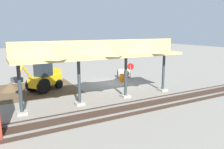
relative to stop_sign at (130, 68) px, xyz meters
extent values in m
plane|color=gray|center=(2.49, 0.10, -1.44)|extent=(120.00, 120.00, 0.00)
cube|color=brown|center=(10.80, -1.23, -1.43)|extent=(8.95, 7.00, 0.01)
cube|color=#9E998E|center=(-0.34, 5.05, -1.34)|extent=(0.70, 0.70, 0.20)
cylinder|color=#2D383D|center=(-0.34, 5.05, 0.36)|extent=(0.24, 0.24, 3.60)
cube|color=#9E998E|center=(3.80, 5.05, -1.34)|extent=(0.70, 0.70, 0.20)
cylinder|color=#2D383D|center=(3.80, 5.05, 0.36)|extent=(0.24, 0.24, 3.60)
cube|color=#9E998E|center=(7.95, 5.05, -1.34)|extent=(0.70, 0.70, 0.20)
cylinder|color=#2D383D|center=(7.95, 5.05, 0.36)|extent=(0.24, 0.24, 3.60)
cube|color=#9E998E|center=(12.09, 5.05, -1.34)|extent=(0.70, 0.70, 0.20)
cylinder|color=#2D383D|center=(12.09, 5.05, 0.36)|extent=(0.24, 0.24, 3.60)
cube|color=tan|center=(5.87, 5.05, 2.26)|extent=(13.64, 3.20, 0.20)
cube|color=tan|center=(5.87, 5.05, 2.91)|extent=(13.64, 0.20, 1.10)
pyramid|color=tan|center=(1.73, 5.05, 2.91)|extent=(3.73, 3.20, 1.10)
pyramid|color=tan|center=(5.87, 5.05, 2.91)|extent=(3.73, 3.20, 1.10)
pyramid|color=tan|center=(10.02, 5.05, 2.91)|extent=(3.73, 3.20, 1.10)
cube|color=slate|center=(2.49, 6.85, -1.36)|extent=(60.00, 0.08, 0.15)
cube|color=slate|center=(2.49, 8.29, -1.36)|extent=(60.00, 0.08, 0.15)
cube|color=#38281E|center=(2.49, 7.57, -1.42)|extent=(60.00, 2.58, 0.03)
cylinder|color=gray|center=(0.00, 0.00, -0.52)|extent=(0.06, 0.06, 1.83)
cylinder|color=red|center=(0.00, 0.00, 0.20)|extent=(0.61, 0.51, 0.76)
cube|color=#EAB214|center=(9.32, -0.49, -0.47)|extent=(3.38, 2.86, 0.90)
cube|color=#1E262D|center=(9.49, -0.38, 0.68)|extent=(1.73, 1.69, 1.40)
cube|color=#EAB214|center=(8.47, -1.05, 0.23)|extent=(1.56, 1.55, 0.50)
cylinder|color=black|center=(10.52, -0.55, -0.74)|extent=(1.33, 1.03, 1.40)
cylinder|color=black|center=(9.73, 0.64, -0.74)|extent=(1.33, 1.03, 1.40)
cylinder|color=black|center=(8.78, -1.63, -0.99)|extent=(0.92, 0.75, 0.90)
cylinder|color=black|center=(8.06, -0.55, -0.99)|extent=(0.92, 0.75, 0.90)
cylinder|color=#EAB214|center=(11.04, 0.65, 0.64)|extent=(0.99, 0.74, 1.41)
cylinder|color=#EAB214|center=(11.68, 1.08, 0.75)|extent=(0.73, 0.56, 1.17)
cube|color=#47474C|center=(11.94, 1.25, 0.21)|extent=(0.94, 1.00, 0.40)
cone|color=brown|center=(12.28, -1.97, -1.44)|extent=(4.19, 4.19, 1.59)
cylinder|color=#9E9384|center=(-0.21, -1.76, -0.89)|extent=(1.77, 1.56, 1.09)
cylinder|color=black|center=(0.47, -2.03, -0.89)|extent=(0.28, 0.67, 0.71)
cylinder|color=orange|center=(1.10, 0.04, -0.99)|extent=(0.56, 0.56, 0.90)
camera|label=1|loc=(13.41, 20.31, 4.14)|focal=35.00mm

